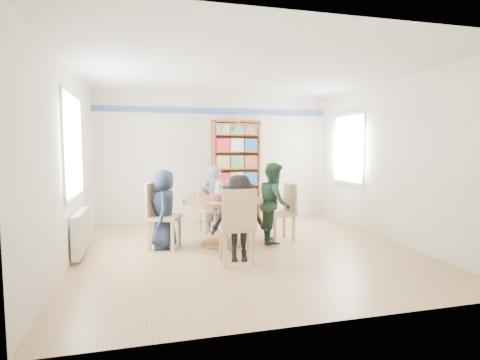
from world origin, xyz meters
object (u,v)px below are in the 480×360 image
object	(u,v)px
chair_left	(159,212)
chair_far	(209,206)
person_right	(274,202)
bookshelf	(236,172)
radiator	(81,232)
person_far	(214,199)
chair_near	(238,223)
chair_right	(284,209)
person_near	(239,218)
dining_table	(223,211)
person_left	(164,209)

from	to	relation	value
chair_left	chair_far	world-z (taller)	chair_left
person_right	bookshelf	bearing A→B (deg)	20.21
radiator	chair_left	size ratio (longest dim) A/B	0.97
radiator	person_far	xyz separation A→B (m)	(2.16, 1.04, 0.27)
person_far	bookshelf	xyz separation A→B (m)	(0.66, 1.00, 0.43)
radiator	chair_near	size ratio (longest dim) A/B	0.96
chair_far	chair_right	bearing A→B (deg)	-40.38
person_near	bookshelf	world-z (taller)	bookshelf
person_right	chair_near	bearing A→B (deg)	154.82
dining_table	person_far	xyz separation A→B (m)	(0.02, 0.93, 0.07)
radiator	person_far	size ratio (longest dim) A/B	0.80
person_near	bookshelf	distance (m)	2.96
chair_near	bookshelf	bearing A→B (deg)	76.77
chair_left	chair_right	size ratio (longest dim) A/B	1.07
dining_table	chair_near	world-z (taller)	chair_near
person_left	radiator	bearing A→B (deg)	-81.40
chair_left	person_left	xyz separation A→B (m)	(0.07, -0.01, 0.05)
dining_table	chair_left	world-z (taller)	chair_left
chair_left	person_left	bearing A→B (deg)	-8.68
person_left	chair_near	bearing A→B (deg)	42.29
chair_near	bookshelf	distance (m)	3.13
radiator	person_right	bearing A→B (deg)	1.21
radiator	chair_far	distance (m)	2.35
radiator	person_left	world-z (taller)	person_left
person_left	bookshelf	xyz separation A→B (m)	(1.63, 1.91, 0.44)
chair_right	bookshelf	world-z (taller)	bookshelf
radiator	person_right	size ratio (longest dim) A/B	0.75
chair_left	person_left	world-z (taller)	person_left
person_left	person_right	distance (m)	1.80
chair_right	person_left	distance (m)	2.01
radiator	chair_right	bearing A→B (deg)	2.48
person_right	dining_table	bearing A→B (deg)	102.40
radiator	chair_right	xyz separation A→B (m)	(3.20, 0.14, 0.18)
dining_table	person_far	world-z (taller)	person_far
chair_near	dining_table	bearing A→B (deg)	88.63
dining_table	bookshelf	bearing A→B (deg)	70.57
dining_table	person_right	xyz separation A→B (m)	(0.86, -0.04, 0.11)
chair_far	person_right	distance (m)	1.39
chair_left	dining_table	bearing A→B (deg)	-1.91
person_near	chair_near	bearing A→B (deg)	-103.95
radiator	chair_left	xyz separation A→B (m)	(1.12, 0.14, 0.22)
chair_left	bookshelf	distance (m)	2.60
chair_left	chair_near	bearing A→B (deg)	-48.32
dining_table	person_near	distance (m)	0.92
chair_far	person_near	size ratio (longest dim) A/B	0.72
chair_right	person_near	xyz separation A→B (m)	(-1.03, -0.95, 0.07)
person_far	person_near	bearing A→B (deg)	89.23
person_right	person_near	xyz separation A→B (m)	(-0.82, -0.88, -0.06)
dining_table	chair_left	bearing A→B (deg)	178.09
chair_right	bookshelf	size ratio (longest dim) A/B	0.45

